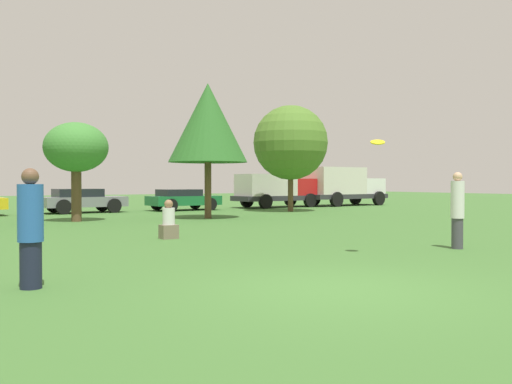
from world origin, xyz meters
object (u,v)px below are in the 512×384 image
object	(u,v)px
tree_2	(76,148)
delivery_truck_white	(342,185)
frisbee	(378,142)
person_catcher	(457,210)
bystander_sitting	(169,223)
tree_3	(208,123)
person_thrower	(31,228)
parked_car_green	(183,199)
delivery_truck_red	(275,189)
tree_4	(291,143)
parked_car_grey	(82,200)

from	to	relation	value
tree_2	delivery_truck_white	distance (m)	19.38
frisbee	person_catcher	bearing A→B (deg)	-0.53
bystander_sitting	tree_3	xyz separation A→B (m)	(4.70, 7.00, 3.62)
person_thrower	delivery_truck_white	xyz separation A→B (m)	(22.29, 19.22, 0.46)
person_thrower	bystander_sitting	world-z (taller)	person_thrower
bystander_sitting	tree_2	distance (m)	8.33
delivery_truck_white	tree_3	bearing A→B (deg)	-156.06
bystander_sitting	delivery_truck_white	xyz separation A→B (m)	(17.88, 13.73, 0.91)
tree_2	parked_car_green	xyz separation A→B (m)	(7.02, 5.65, -2.23)
frisbee	delivery_truck_red	distance (m)	22.09
parked_car_green	frisbee	bearing A→B (deg)	-105.27
tree_3	delivery_truck_red	world-z (taller)	tree_3
tree_4	parked_car_green	distance (m)	6.64
parked_car_grey	parked_car_green	distance (m)	5.29
parked_car_green	delivery_truck_red	size ratio (longest dim) A/B	0.71
person_thrower	parked_car_grey	distance (m)	20.32
tree_4	delivery_truck_white	world-z (taller)	tree_4
bystander_sitting	parked_car_green	distance (m)	15.06
person_catcher	tree_2	distance (m)	14.72
parked_car_grey	person_thrower	bearing A→B (deg)	-109.10
tree_4	delivery_truck_white	distance (m)	8.49
tree_3	frisbee	bearing A→B (deg)	-100.69
person_thrower	bystander_sitting	xyz separation A→B (m)	(4.41, 5.49, -0.44)
person_thrower	delivery_truck_red	distance (m)	25.85
frisbee	delivery_truck_red	size ratio (longest dim) A/B	0.06
bystander_sitting	tree_4	xyz separation A→B (m)	(10.82, 9.59, 3.17)
frisbee	parked_car_grey	bearing A→B (deg)	93.30
tree_3	parked_car_grey	bearing A→B (deg)	116.48
delivery_truck_red	person_catcher	bearing A→B (deg)	-115.17
person_thrower	frisbee	size ratio (longest dim) A/B	5.58
tree_3	parked_car_grey	world-z (taller)	tree_3
person_thrower	parked_car_grey	size ratio (longest dim) A/B	0.43
parked_car_grey	tree_2	bearing A→B (deg)	-109.09
tree_4	parked_car_grey	size ratio (longest dim) A/B	1.36
frisbee	tree_3	distance (m)	12.92
tree_4	delivery_truck_red	xyz separation A→B (m)	(1.89, 4.28, -2.47)
frisbee	delivery_truck_white	distance (m)	24.83
tree_3	tree_4	bearing A→B (deg)	22.90
frisbee	bystander_sitting	world-z (taller)	frisbee
bystander_sitting	tree_4	size ratio (longest dim) A/B	0.19
tree_4	person_catcher	bearing A→B (deg)	-111.57
bystander_sitting	delivery_truck_white	world-z (taller)	delivery_truck_white
bystander_sitting	parked_car_green	bearing A→B (deg)	64.60
parked_car_green	parked_car_grey	bearing A→B (deg)	172.19
frisbee	tree_4	distance (m)	17.44
frisbee	tree_4	xyz separation A→B (m)	(8.50, 15.18, 1.23)
parked_car_grey	parked_car_green	bearing A→B (deg)	-7.81
tree_2	delivery_truck_red	world-z (taller)	tree_2
parked_car_grey	parked_car_green	xyz separation A→B (m)	(5.27, -0.44, -0.03)
tree_4	parked_car_green	xyz separation A→B (m)	(-4.36, 4.02, -2.98)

